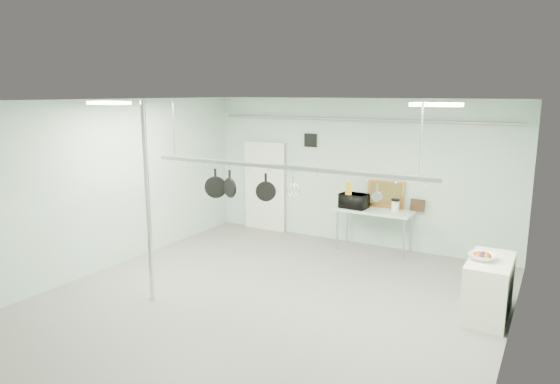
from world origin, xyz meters
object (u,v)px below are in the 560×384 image
Objects in this scene: pot_rack at (281,165)px; skillet_right at (266,187)px; coffee_canister at (395,206)px; fruit_bowl at (483,257)px; microwave at (354,201)px; skillet_left at (216,183)px; chrome_pole at (148,203)px; side_cabinet at (489,288)px; skillet_mid at (230,183)px; prep_table at (374,213)px.

pot_rack reaches higher than skillet_right.
fruit_bowl is at bearing -48.86° from coffee_canister.
microwave is 3.51m from skillet_left.
skillet_right is (1.63, 0.90, 0.27)m from chrome_pole.
pot_rack is (-2.95, -1.10, 1.78)m from side_cabinet.
side_cabinet is 2.68× the size of skillet_mid.
side_cabinet is 5.29× the size of coffee_canister.
skillet_left is at bearing 74.89° from microwave.
coffee_canister is 0.58× the size of fruit_bowl.
fruit_bowl is at bearing 34.77° from skillet_mid.
chrome_pole reaches higher than pot_rack.
skillet_right is at bearing -161.11° from side_cabinet.
microwave is 3.31m from skillet_right.
chrome_pole is 5.15m from fruit_bowl.
fruit_bowl reaches higher than prep_table.
coffee_canister is (0.43, 0.01, 0.19)m from prep_table.
coffee_canister is (0.86, 0.11, -0.04)m from microwave.
microwave is at bearing 65.46° from chrome_pole.
chrome_pole reaches higher than microwave.
fruit_bowl is (2.84, 1.02, -1.28)m from pot_rack.
pot_rack is at bearing 96.11° from microwave.
skillet_mid is (-3.90, -1.10, 1.41)m from side_cabinet.
chrome_pole is 1.14m from skillet_left.
skillet_mid reaches higher than microwave.
microwave is at bearing 90.47° from pot_rack.
coffee_canister is at bearing 1.79° from prep_table.
skillet_right is at bearing -161.89° from fruit_bowl.
skillet_mid is at bearing -165.01° from fruit_bowl.
pot_rack is 3.28m from fruit_bowl.
microwave is at bearing 41.25° from skillet_left.
chrome_pole is 5.37m from side_cabinet.
side_cabinet is at bearing 20.45° from pot_rack.
skillet_left is at bearing -165.29° from side_cabinet.
microwave is 0.87m from coffee_canister.
skillet_mid is (-1.35, -3.30, 1.03)m from prep_table.
skillet_left is at bearing -160.22° from skillet_mid.
coffee_canister is (0.83, 3.31, -1.21)m from pot_rack.
skillet_mid is at bearing -112.29° from prep_table.
fruit_bowl is at bearing -142.46° from side_cabinet.
pot_rack is at bearing -160.32° from fruit_bowl.
fruit_bowl is at bearing -14.01° from skillet_left.
chrome_pole is 2.00× the size of prep_table.
prep_table is 3.82m from skillet_left.
skillet_left reaches higher than fruit_bowl.
skillet_mid is (-1.79, -3.31, 0.84)m from coffee_canister.
skillet_right is (0.69, 0.00, 0.01)m from skillet_mid.
fruit_bowl is at bearing 19.68° from pot_rack.
prep_table is 3.71m from skillet_mid.
pot_rack is at bearing -27.99° from skillet_left.
fruit_bowl is at bearing 148.28° from microwave.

